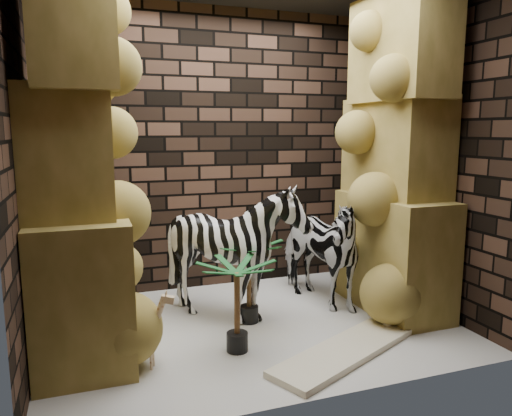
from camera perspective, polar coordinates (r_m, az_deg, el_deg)
name	(u,v)px	position (r m, az deg, el deg)	size (l,w,h in m)	color
floor	(253,326)	(4.39, -0.31, -13.85)	(3.50, 3.50, 0.00)	silver
wall_back	(215,151)	(5.24, -4.85, 6.78)	(3.50, 3.50, 0.00)	black
wall_front	(322,168)	(2.90, 7.83, 4.76)	(3.50, 3.50, 0.00)	black
wall_left	(23,161)	(3.85, -25.89, 5.01)	(3.00, 3.00, 0.00)	black
wall_right	(426,153)	(4.91, 19.48, 6.12)	(3.00, 3.00, 0.00)	black
rock_pillar_left	(75,160)	(3.82, -20.66, 5.32)	(0.68, 1.30, 3.00)	tan
rock_pillar_right	(396,154)	(4.71, 16.33, 6.16)	(0.58, 1.25, 3.00)	tan
zebra_right	(315,241)	(4.78, 7.04, -3.88)	(0.59, 1.08, 1.28)	white
zebra_left	(235,258)	(4.36, -2.56, -6.00)	(1.03, 1.27, 1.15)	white
giraffe_toy	(140,329)	(3.68, -13.56, -13.77)	(0.31, 0.10, 0.60)	beige
palm_front	(249,281)	(4.35, -0.84, -8.68)	(0.36, 0.36, 0.77)	#104C20
palm_back	(237,306)	(3.81, -2.27, -11.57)	(0.36, 0.36, 0.74)	#104C20
surfboard	(351,348)	(4.01, 11.18, -15.98)	(1.58, 0.39, 0.05)	#FAEFCA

